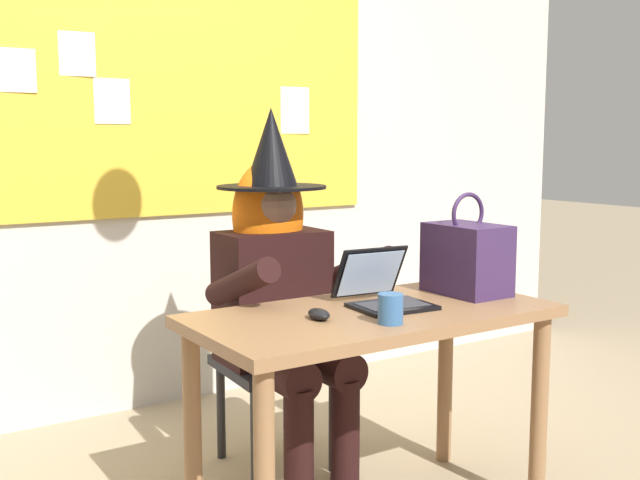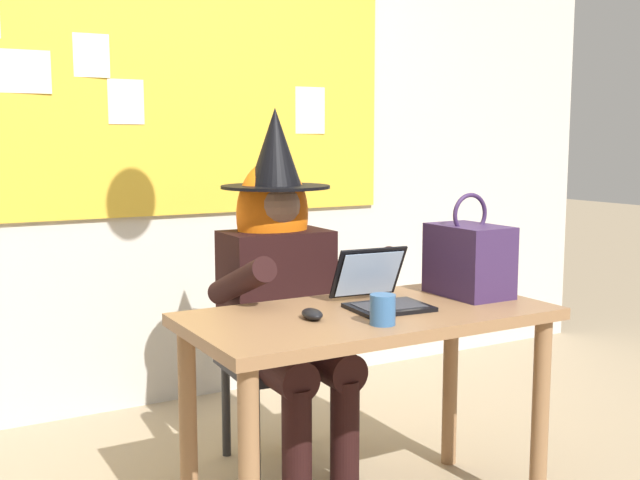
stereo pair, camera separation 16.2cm
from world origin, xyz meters
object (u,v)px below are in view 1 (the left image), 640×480
object	(u,v)px
laptop	(383,293)
handbag	(467,258)
chair_at_desk	(267,342)
person_costumed	(280,277)
computer_mouse	(319,314)
desk_main	(373,343)
coffee_mug	(390,309)

from	to	relation	value
laptop	handbag	world-z (taller)	handbag
chair_at_desk	laptop	world-z (taller)	laptop
person_costumed	computer_mouse	world-z (taller)	person_costumed
chair_at_desk	laptop	bearing A→B (deg)	14.06
desk_main	handbag	bearing A→B (deg)	4.40
desk_main	handbag	distance (m)	0.52
chair_at_desk	person_costumed	bearing A→B (deg)	0.59
person_costumed	computer_mouse	size ratio (longest dim) A/B	13.87
coffee_mug	person_costumed	bearing A→B (deg)	88.22
laptop	chair_at_desk	bearing A→B (deg)	105.09
desk_main	person_costumed	distance (m)	0.57
desk_main	laptop	xyz separation A→B (m)	(0.07, 0.04, 0.16)
chair_at_desk	computer_mouse	world-z (taller)	chair_at_desk
desk_main	coffee_mug	size ratio (longest dim) A/B	13.01
computer_mouse	chair_at_desk	bearing A→B (deg)	82.13
laptop	coffee_mug	world-z (taller)	laptop
laptop	computer_mouse	world-z (taller)	laptop
handbag	coffee_mug	world-z (taller)	handbag
handbag	desk_main	bearing A→B (deg)	-175.60
computer_mouse	coffee_mug	distance (m)	0.23
person_costumed	handbag	bearing A→B (deg)	46.02
laptop	coffee_mug	size ratio (longest dim) A/B	3.37
chair_at_desk	laptop	xyz separation A→B (m)	(0.12, -0.63, 0.30)
coffee_mug	desk_main	bearing A→B (deg)	68.64
desk_main	chair_at_desk	xyz separation A→B (m)	(-0.04, 0.67, -0.14)
person_costumed	coffee_mug	bearing A→B (deg)	-0.55
chair_at_desk	handbag	bearing A→B (deg)	42.01
desk_main	person_costumed	xyz separation A→B (m)	(-0.05, 0.55, 0.15)
person_costumed	laptop	bearing A→B (deg)	14.78
desk_main	person_costumed	bearing A→B (deg)	95.14
coffee_mug	chair_at_desk	bearing A→B (deg)	88.04
computer_mouse	coffee_mug	bearing A→B (deg)	-40.40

